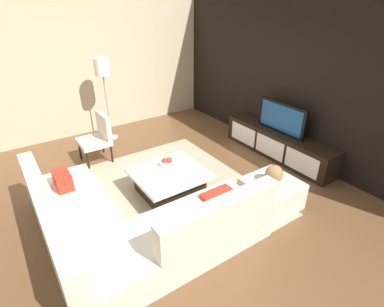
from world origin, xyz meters
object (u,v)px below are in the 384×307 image
object	(u,v)px
decorative_ball	(274,174)
fruit_bowl	(168,162)
accent_chair_near	(98,135)
floor_lamp	(103,73)
coffee_table	(169,182)
sectional_couch	(127,225)
television	(282,118)
ottoman	(271,193)
media_console	(278,144)

from	to	relation	value
decorative_ball	fruit_bowl	bearing A→B (deg)	-142.52
accent_chair_near	floor_lamp	distance (m)	1.29
decorative_ball	coffee_table	bearing A→B (deg)	-135.40
fruit_bowl	sectional_couch	bearing A→B (deg)	-52.48
sectional_couch	decorative_ball	distance (m)	2.09
accent_chair_near	fruit_bowl	distance (m)	1.60
television	ottoman	distance (m)	1.68
television	decorative_ball	xyz separation A→B (m)	(0.98, -1.23, -0.25)
decorative_ball	media_console	bearing A→B (deg)	128.39
television	floor_lamp	bearing A→B (deg)	-137.94
fruit_bowl	television	bearing A→B (deg)	82.71
floor_lamp	ottoman	size ratio (longest dim) A/B	2.38
coffee_table	fruit_bowl	xyz separation A→B (m)	(-0.18, 0.10, 0.23)
ottoman	decorative_ball	xyz separation A→B (m)	(0.00, 0.00, 0.33)
coffee_table	decorative_ball	world-z (taller)	decorative_ball
television	floor_lamp	distance (m)	3.49
media_console	fruit_bowl	xyz separation A→B (m)	(-0.28, -2.20, 0.18)
media_console	television	world-z (taller)	television
sectional_couch	accent_chair_near	distance (m)	2.35
coffee_table	television	bearing A→B (deg)	87.51
coffee_table	floor_lamp	xyz separation A→B (m)	(-2.45, -0.01, 1.19)
coffee_table	accent_chair_near	world-z (taller)	accent_chair_near
coffee_table	accent_chair_near	size ratio (longest dim) A/B	1.19
floor_lamp	fruit_bowl	xyz separation A→B (m)	(2.27, 0.10, -0.96)
media_console	sectional_couch	xyz separation A→B (m)	(0.53, -3.26, 0.03)
accent_chair_near	ottoman	xyz separation A→B (m)	(2.74, 1.56, -0.29)
sectional_couch	television	bearing A→B (deg)	99.25
media_console	accent_chair_near	size ratio (longest dim) A/B	2.64
sectional_couch	accent_chair_near	size ratio (longest dim) A/B	2.82
media_console	decorative_ball	xyz separation A→B (m)	(0.98, -1.23, 0.28)
ottoman	accent_chair_near	bearing A→B (deg)	-150.36
sectional_couch	accent_chair_near	xyz separation A→B (m)	(-2.30, 0.46, 0.21)
media_console	decorative_ball	world-z (taller)	decorative_ball
media_console	ottoman	size ratio (longest dim) A/B	3.29
coffee_table	ottoman	bearing A→B (deg)	44.60
ottoman	decorative_ball	distance (m)	0.33
sectional_couch	coffee_table	distance (m)	1.15
sectional_couch	coffee_table	xyz separation A→B (m)	(-0.63, 0.96, -0.08)
sectional_couch	floor_lamp	size ratio (longest dim) A/B	1.47
ottoman	floor_lamp	bearing A→B (deg)	-163.15
coffee_table	floor_lamp	bearing A→B (deg)	-179.84
media_console	coffee_table	world-z (taller)	media_console
sectional_couch	accent_chair_near	world-z (taller)	accent_chair_near
coffee_table	media_console	bearing A→B (deg)	87.51
accent_chair_near	ottoman	distance (m)	3.17
sectional_couch	coffee_table	world-z (taller)	sectional_couch
television	sectional_couch	world-z (taller)	television
fruit_bowl	decorative_ball	world-z (taller)	decorative_ball
ottoman	media_console	bearing A→B (deg)	128.39
media_console	floor_lamp	size ratio (longest dim) A/B	1.38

